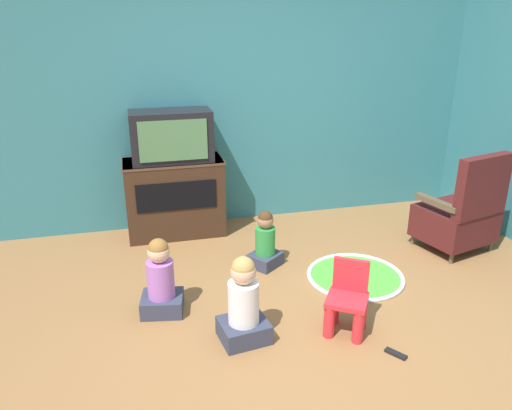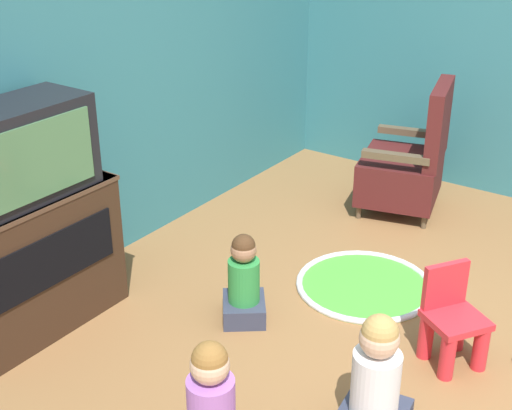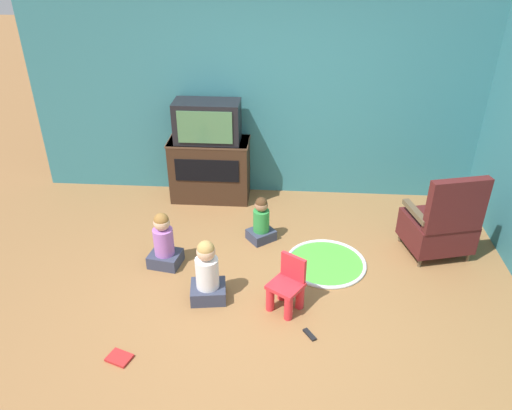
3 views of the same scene
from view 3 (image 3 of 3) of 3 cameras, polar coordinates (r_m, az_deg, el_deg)
name	(u,v)px [view 3 (image 3 of 3)]	position (r m, az deg, el deg)	size (l,w,h in m)	color
ground_plane	(266,306)	(4.69, 1.17, -11.47)	(30.00, 30.00, 0.00)	olive
wall_back	(259,93)	(6.10, 0.32, 12.65)	(5.55, 0.12, 2.56)	teal
tv_cabinet	(210,169)	(6.22, -5.28, 4.15)	(0.98, 0.45, 0.78)	#382316
television	(207,122)	(5.95, -5.59, 9.46)	(0.77, 0.39, 0.49)	black
black_armchair	(441,225)	(5.48, 20.38, -2.13)	(0.75, 0.70, 0.97)	brown
yellow_kid_chair	(287,288)	(4.55, 3.54, -9.50)	(0.38, 0.37, 0.52)	red
play_mat	(326,263)	(5.23, 7.99, -6.57)	(0.84, 0.84, 0.04)	green
child_watching_left	(261,222)	(5.43, 0.60, -1.93)	(0.36, 0.35, 0.53)	#33384C
child_watching_center	(207,274)	(4.62, -5.59, -7.89)	(0.36, 0.32, 0.64)	#33384C
child_watching_right	(164,243)	(5.12, -10.49, -4.28)	(0.35, 0.32, 0.61)	#33384C
book	(119,358)	(4.37, -15.35, -16.50)	(0.23, 0.20, 0.02)	#B22323
remote_control	(310,335)	(4.43, 6.15, -14.51)	(0.12, 0.15, 0.02)	black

